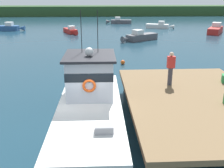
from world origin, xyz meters
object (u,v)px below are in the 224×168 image
Objects in this scene: moored_boat_outer_mooring at (71,31)px; moored_boat_far_left at (216,29)px; moored_boat_off_the_point at (140,37)px; moored_boat_far_right at (7,28)px; mooring_buoy_spare_mooring at (123,62)px; moored_boat_mid_harbor at (159,26)px; moored_boat_near_channel at (119,21)px; main_fishing_boat at (90,104)px; deckhand_by_the_boat at (171,68)px.

moored_boat_far_left is (21.01, -0.76, 0.14)m from moored_boat_outer_mooring.
moored_boat_far_left is 13.42m from moored_boat_off_the_point.
moored_boat_outer_mooring is 11.20m from moored_boat_off_the_point.
moored_boat_far_right is 14.46× the size of mooring_buoy_spare_mooring.
moored_boat_outer_mooring is at bearing -19.17° from moored_boat_far_right.
moored_boat_far_right is (-31.11, 4.27, -0.06)m from moored_boat_far_left.
moored_boat_mid_harbor is at bearing 3.90° from moored_boat_far_right.
moored_boat_outer_mooring is 15.06m from moored_boat_near_channel.
moored_boat_near_channel is 1.00× the size of moored_boat_off_the_point.
moored_boat_far_right reaches higher than moored_boat_outer_mooring.
main_fishing_boat is 41.52m from moored_boat_near_channel.
main_fishing_boat is at bearing -96.22° from moored_boat_near_channel.
deckhand_by_the_boat reaches higher than moored_boat_far_left.
moored_boat_mid_harbor is (6.01, -7.59, -0.02)m from moored_boat_near_channel.
mooring_buoy_spare_mooring is (-1.50, 8.65, -1.88)m from deckhand_by_the_boat.
moored_boat_mid_harbor is at bearing 139.67° from moored_boat_far_left.
deckhand_by_the_boat is 4.60× the size of mooring_buoy_spare_mooring.
mooring_buoy_spare_mooring is at bearing 77.34° from main_fishing_boat.
moored_boat_mid_harbor is 24.67m from mooring_buoy_spare_mooring.
moored_boat_near_channel is (8.02, 12.74, 0.05)m from moored_boat_outer_mooring.
deckhand_by_the_boat is at bearing -94.59° from moored_boat_off_the_point.
moored_boat_off_the_point is (-12.03, -5.95, -0.05)m from moored_boat_far_left.
moored_boat_far_left reaches higher than moored_boat_mid_harbor.
deckhand_by_the_boat reaches higher than moored_boat_mid_harbor.
moored_boat_outer_mooring is 0.91× the size of moored_boat_mid_harbor.
main_fishing_boat is 28.76m from moored_boat_outer_mooring.
moored_boat_outer_mooring is at bearing -159.82° from moored_boat_mid_harbor.
deckhand_by_the_boat is 0.32× the size of moored_boat_far_right.
deckhand_by_the_boat is at bearing -90.96° from moored_boat_near_channel.
moored_boat_far_right is (-19.08, 10.22, -0.01)m from moored_boat_off_the_point.
main_fishing_boat is at bearing -107.32° from moored_boat_mid_harbor.
main_fishing_boat is 10.71m from mooring_buoy_spare_mooring.
deckhand_by_the_boat is 34.99m from moored_boat_far_right.
moored_boat_mid_harbor is (-6.97, 5.92, -0.10)m from moored_boat_far_left.
moored_boat_off_the_point is (5.44, 21.82, -0.55)m from main_fishing_boat.
moored_boat_near_channel is at bearing 26.98° from moored_boat_far_right.
moored_boat_near_channel is 1.06× the size of moored_boat_mid_harbor.
moored_boat_outer_mooring is 11.88× the size of mooring_buoy_spare_mooring.
moored_boat_far_left is at bearing -2.07° from moored_boat_outer_mooring.
moored_boat_outer_mooring is 10.70m from moored_boat_far_right.
moored_boat_off_the_point is (0.95, -19.45, 0.03)m from moored_boat_near_channel.
moored_boat_near_channel is at bearing 83.78° from main_fishing_boat.
mooring_buoy_spare_mooring is at bearing -53.55° from moored_boat_far_right.
moored_boat_mid_harbor is (14.03, 5.16, 0.03)m from moored_boat_outer_mooring.
moored_boat_near_channel is (4.50, 41.28, -0.59)m from main_fishing_boat.
moored_boat_near_channel is at bearing 133.87° from moored_boat_far_left.
deckhand_by_the_boat is 0.30× the size of moored_boat_far_left.
moored_boat_near_channel is at bearing 92.79° from moored_boat_off_the_point.
deckhand_by_the_boat is at bearing -60.02° from moored_boat_far_right.
moored_boat_off_the_point reaches higher than moored_boat_far_right.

